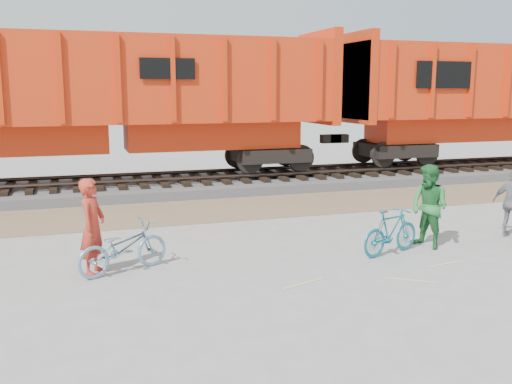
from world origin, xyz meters
TOP-DOWN VIEW (x-y plane):
  - ground at (0.00, 0.00)m, footprint 120.00×120.00m
  - gravel_strip at (0.00, 5.50)m, footprint 120.00×3.00m
  - ballast_bed at (0.00, 9.00)m, footprint 120.00×4.00m
  - track at (0.00, 9.00)m, footprint 120.00×2.60m
  - hopper_car_center at (-3.27, 9.00)m, footprint 14.00×3.13m
  - hopper_car_right at (11.73, 9.00)m, footprint 14.00×3.13m
  - bicycle_blue at (-3.84, 0.78)m, footprint 1.84×1.25m
  - bicycle_teal at (1.32, 0.30)m, footprint 1.58×0.89m
  - person_solo at (-4.34, 0.88)m, footprint 0.63×0.74m
  - person_man at (2.32, 0.50)m, footprint 0.88×1.00m

SIDE VIEW (x-z plane):
  - ground at x=0.00m, z-range 0.00..0.00m
  - gravel_strip at x=0.00m, z-range 0.00..0.02m
  - ballast_bed at x=0.00m, z-range 0.00..0.30m
  - bicycle_blue at x=-3.84m, z-range 0.00..0.92m
  - bicycle_teal at x=1.32m, z-range 0.00..0.92m
  - track at x=0.00m, z-range 0.35..0.59m
  - person_solo at x=-4.34m, z-range 0.00..1.71m
  - person_man at x=2.32m, z-range 0.00..1.74m
  - hopper_car_center at x=-3.27m, z-range 0.68..5.33m
  - hopper_car_right at x=11.73m, z-range 0.68..5.33m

